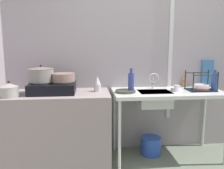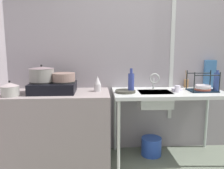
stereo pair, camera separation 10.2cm
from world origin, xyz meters
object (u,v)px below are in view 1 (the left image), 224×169
Objects in this scene: frying_pan at (125,91)px; small_bowl_on_drainboard at (176,89)px; faucet at (154,79)px; cup_by_rack at (177,88)px; sink_basin at (154,99)px; percolator at (97,84)px; pot_on_left_burner at (41,74)px; pot_beside_stove at (9,90)px; bucket_on_floor at (151,146)px; utensil_jar at (184,83)px; bottle_by_sink at (131,82)px; dish_rack at (201,87)px; pot_on_right_burner at (63,77)px; cereal_box at (207,73)px; stove at (53,87)px; bottle_by_rack at (215,81)px.

small_bowl_on_drainboard is (0.63, 0.04, 0.00)m from frying_pan.
faucet is 0.30m from cup_by_rack.
sink_basin is at bearing -99.26° from faucet.
percolator reaches higher than cup_by_rack.
faucet is 0.87× the size of frying_pan.
pot_on_left_burner is 0.37m from pot_beside_stove.
faucet is (0.02, 0.14, 0.22)m from sink_basin.
sink_basin is 1.61× the size of frying_pan.
small_bowl_on_drainboard reaches higher than bucket_on_floor.
pot_beside_stove is 2.15m from utensil_jar.
bottle_by_sink is (0.39, -0.08, 0.03)m from percolator.
dish_rack reaches higher than cup_by_rack.
cup_by_rack is 0.55m from bottle_by_sink.
pot_beside_stove is 0.76× the size of bucket_on_floor.
bottle_by_sink is (0.78, -0.03, -0.06)m from pot_on_right_burner.
pot_on_left_burner is at bearing 179.77° from dish_rack.
sink_basin is at bearing -1.01° from pot_on_left_burner.
pot_beside_stove is (-0.55, -0.16, -0.11)m from pot_on_right_burner.
bottle_by_sink reaches higher than pot_on_right_burner.
bucket_on_floor is (1.62, 0.24, -0.80)m from pot_beside_stove.
pot_on_left_burner is at bearing 177.64° from frying_pan.
pot_on_left_burner is 1.82m from utensil_jar.
percolator is at bearing 173.12° from cup_by_rack.
dish_rack reaches higher than small_bowl_on_drainboard.
sink_basin is 1.07× the size of cereal_box.
bottle_by_sink is (1.03, -0.03, -0.10)m from pot_on_left_burner.
frying_pan is at bearing -169.47° from bottle_by_sink.
cup_by_rack is (1.45, -0.06, -0.03)m from stove.
pot_beside_stove is 1.82m from bucket_on_floor.
frying_pan is 0.93× the size of bucket_on_floor.
dish_rack is at bearing 174.39° from bottle_by_rack.
small_bowl_on_drainboard is (0.02, 0.06, -0.02)m from cup_by_rack.
pot_on_right_burner is at bearing 178.75° from sink_basin.
frying_pan is 0.74× the size of dish_rack.
bottle_by_sink is at bearing 5.78° from pot_beside_stove.
cup_by_rack is 0.35× the size of utensil_jar.
cereal_box reaches higher than pot_beside_stove.
utensil_jar is (0.23, 0.32, 0.02)m from cup_by_rack.
bottle_by_sink is 1.12m from cereal_box.
dish_rack is at bearing -1.81° from small_bowl_on_drainboard.
utensil_jar is at bearing 110.39° from dish_rack.
cereal_box is (2.41, 0.42, 0.10)m from pot_beside_stove.
bottle_by_rack reaches higher than cup_by_rack.
bottle_by_rack reaches higher than percolator.
cup_by_rack reaches higher than frying_pan.
faucet is at bearing -162.39° from utensil_jar.
pot_on_right_burner reaches higher than percolator.
bottle_by_sink is at bearing -1.97° from pot_on_right_burner.
pot_beside_stove is 1.90m from small_bowl_on_drainboard.
dish_rack is at bearing -7.89° from bucket_on_floor.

